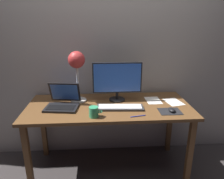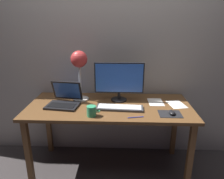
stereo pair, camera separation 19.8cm
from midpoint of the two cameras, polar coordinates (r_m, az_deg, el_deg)
ground_plane at (r=2.47m, az=1.80°, el=-20.28°), size 4.80×4.80×0.00m
back_wall at (r=2.34m, az=2.22°, el=12.41°), size 4.80×0.06×2.60m
desk at (r=2.12m, az=1.98°, el=-6.26°), size 1.60×0.70×0.74m
monitor at (r=2.14m, az=4.59°, el=2.63°), size 0.50×0.16×0.40m
keyboard_main at (r=2.01m, az=4.91°, el=-4.97°), size 0.45×0.17×0.03m
laptop at (r=2.12m, az=-10.03°, el=-2.39°), size 0.34×0.32×0.22m
desk_lamp at (r=2.13m, az=-6.19°, el=7.04°), size 0.17×0.17×0.51m
mousepad at (r=2.00m, az=18.13°, el=-6.33°), size 0.20×0.16×0.00m
mouse at (r=1.99m, az=18.57°, el=-5.91°), size 0.06×0.10×0.03m
coffee_mug at (r=1.85m, az=-2.45°, el=-5.89°), size 0.12×0.08×0.09m
paper_sheet_near_mouse at (r=2.23m, az=14.16°, el=-3.33°), size 0.15×0.21×0.00m
paper_sheet_by_keyboard at (r=2.23m, az=19.41°, el=-3.85°), size 0.19×0.24×0.00m
pen at (r=1.86m, az=9.45°, el=-7.45°), size 0.14×0.04×0.01m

